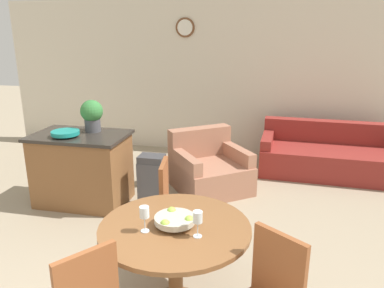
% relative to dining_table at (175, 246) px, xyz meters
% --- Properties ---
extents(wall_back, '(8.00, 0.09, 2.70)m').
position_rel_dining_table_xyz_m(wall_back, '(-0.37, 4.25, 0.76)').
color(wall_back, beige).
rests_on(wall_back, ground_plane).
extents(dining_table, '(1.15, 1.15, 0.76)m').
position_rel_dining_table_xyz_m(dining_table, '(0.00, 0.00, 0.00)').
color(dining_table, brown).
rests_on(dining_table, ground_plane).
extents(dining_chair_far_side, '(0.48, 0.48, 0.98)m').
position_rel_dining_table_xyz_m(dining_chair_far_side, '(-0.20, 0.78, -0.06)').
color(dining_chair_far_side, brown).
rests_on(dining_chair_far_side, ground_plane).
extents(fruit_bowl, '(0.31, 0.31, 0.10)m').
position_rel_dining_table_xyz_m(fruit_bowl, '(0.00, -0.00, 0.22)').
color(fruit_bowl, '#B7B29E').
rests_on(fruit_bowl, dining_table).
extents(wine_glass_left, '(0.07, 0.07, 0.20)m').
position_rel_dining_table_xyz_m(wine_glass_left, '(-0.19, -0.13, 0.32)').
color(wine_glass_left, silver).
rests_on(wine_glass_left, dining_table).
extents(wine_glass_right, '(0.07, 0.07, 0.20)m').
position_rel_dining_table_xyz_m(wine_glass_right, '(0.20, -0.11, 0.32)').
color(wine_glass_right, silver).
rests_on(wine_glass_right, dining_table).
extents(kitchen_island, '(1.18, 0.76, 0.92)m').
position_rel_dining_table_xyz_m(kitchen_island, '(-1.68, 1.68, -0.13)').
color(kitchen_island, brown).
rests_on(kitchen_island, ground_plane).
extents(teal_bowl, '(0.34, 0.34, 0.07)m').
position_rel_dining_table_xyz_m(teal_bowl, '(-1.79, 1.54, 0.38)').
color(teal_bowl, teal).
rests_on(teal_bowl, kitchen_island).
extents(potted_plant, '(0.28, 0.28, 0.41)m').
position_rel_dining_table_xyz_m(potted_plant, '(-1.57, 1.84, 0.56)').
color(potted_plant, '#4C4C51').
rests_on(potted_plant, kitchen_island).
extents(trash_bin, '(0.32, 0.24, 0.69)m').
position_rel_dining_table_xyz_m(trash_bin, '(-0.76, 1.73, -0.25)').
color(trash_bin, '#47474C').
rests_on(trash_bin, ground_plane).
extents(couch, '(2.16, 1.07, 0.77)m').
position_rel_dining_table_xyz_m(couch, '(1.59, 3.47, -0.32)').
color(couch, maroon).
rests_on(couch, ground_plane).
extents(armchair, '(1.30, 1.31, 0.82)m').
position_rel_dining_table_xyz_m(armchair, '(-0.16, 2.46, -0.31)').
color(armchair, '#A87056').
rests_on(armchair, ground_plane).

